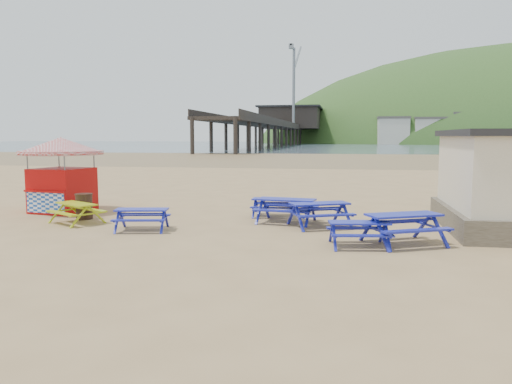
% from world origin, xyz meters
% --- Properties ---
extents(ground, '(400.00, 400.00, 0.00)m').
position_xyz_m(ground, '(0.00, 0.00, 0.00)').
color(ground, tan).
rests_on(ground, ground).
extents(wet_sand, '(400.00, 400.00, 0.00)m').
position_xyz_m(wet_sand, '(0.00, 55.00, 0.00)').
color(wet_sand, olive).
rests_on(wet_sand, ground).
extents(sea, '(400.00, 400.00, 0.00)m').
position_xyz_m(sea, '(0.00, 170.00, 0.01)').
color(sea, '#455663').
rests_on(sea, ground).
extents(picnic_table_blue_a, '(1.60, 1.30, 0.67)m').
position_xyz_m(picnic_table_blue_a, '(1.07, 2.42, 0.33)').
color(picnic_table_blue_a, '#1A0F9B').
rests_on(picnic_table_blue_a, ground).
extents(picnic_table_blue_b, '(2.15, 1.83, 0.82)m').
position_xyz_m(picnic_table_blue_b, '(1.67, 1.21, 0.41)').
color(picnic_table_blue_b, '#1A0F9B').
rests_on(picnic_table_blue_b, ground).
extents(picnic_table_blue_c, '(2.37, 2.19, 0.80)m').
position_xyz_m(picnic_table_blue_c, '(2.83, 0.56, 0.40)').
color(picnic_table_blue_c, '#1A0F9B').
rests_on(picnic_table_blue_c, ground).
extents(picnic_table_blue_d, '(1.84, 1.59, 0.68)m').
position_xyz_m(picnic_table_blue_d, '(-2.63, -1.03, 0.34)').
color(picnic_table_blue_d, '#1A0F9B').
rests_on(picnic_table_blue_d, ground).
extents(picnic_table_blue_e, '(2.53, 2.34, 0.85)m').
position_xyz_m(picnic_table_blue_e, '(5.23, -1.70, 0.42)').
color(picnic_table_blue_e, '#1A0F9B').
rests_on(picnic_table_blue_e, ground).
extents(picnic_table_blue_f, '(1.78, 1.52, 0.67)m').
position_xyz_m(picnic_table_blue_f, '(4.03, -2.20, 0.34)').
color(picnic_table_blue_f, '#1A0F9B').
rests_on(picnic_table_blue_f, ground).
extents(picnic_table_yellow, '(2.10, 1.98, 0.69)m').
position_xyz_m(picnic_table_yellow, '(-5.34, -0.21, 0.35)').
color(picnic_table_yellow, '#BBAC10').
rests_on(picnic_table_yellow, ground).
extents(ice_cream_kiosk, '(3.72, 3.72, 2.91)m').
position_xyz_m(ice_cream_kiosk, '(-7.23, 2.09, 1.83)').
color(ice_cream_kiosk, '#B00808').
rests_on(ice_cream_kiosk, ground).
extents(litter_bin, '(0.62, 0.62, 0.92)m').
position_xyz_m(litter_bin, '(-5.53, 0.64, 0.47)').
color(litter_bin, '#332116').
rests_on(litter_bin, ground).
extents(pier, '(24.00, 220.00, 39.29)m').
position_xyz_m(pier, '(-17.99, 178.23, 5.46)').
color(pier, black).
rests_on(pier, ground).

